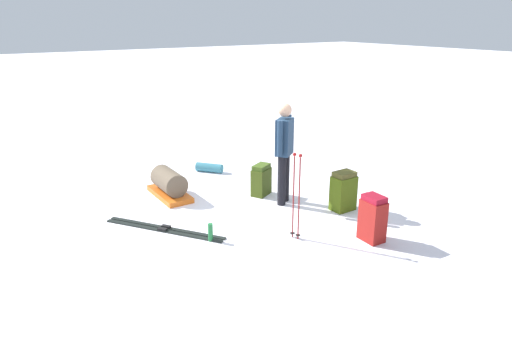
% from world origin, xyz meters
% --- Properties ---
extents(ground_plane, '(80.00, 80.00, 0.00)m').
position_xyz_m(ground_plane, '(0.00, 0.00, 0.00)').
color(ground_plane, white).
extents(skier_standing, '(0.38, 0.48, 1.70)m').
position_xyz_m(skier_standing, '(0.00, -0.56, 0.95)').
color(skier_standing, black).
rests_on(skier_standing, ground_plane).
extents(ski_pair_near, '(1.69, 1.27, 0.05)m').
position_xyz_m(ski_pair_near, '(0.11, 1.56, 0.01)').
color(ski_pair_near, black).
rests_on(ski_pair_near, ground_plane).
extents(backpack_large_dark, '(0.35, 0.26, 0.67)m').
position_xyz_m(backpack_large_dark, '(-1.81, -0.76, 0.33)').
color(backpack_large_dark, maroon).
rests_on(backpack_large_dark, ground_plane).
extents(backpack_bright, '(0.28, 0.38, 0.65)m').
position_xyz_m(backpack_bright, '(-0.78, -1.18, 0.32)').
color(backpack_bright, '#425610').
rests_on(backpack_bright, ground_plane).
extents(backpack_small_spare, '(0.37, 0.43, 0.56)m').
position_xyz_m(backpack_small_spare, '(0.51, -0.45, 0.27)').
color(backpack_small_spare, '#3D4D15').
rests_on(backpack_small_spare, ground_plane).
extents(ski_poles_planted_near, '(0.16, 0.10, 1.26)m').
position_xyz_m(ski_poles_planted_near, '(-1.17, 0.10, 0.70)').
color(ski_poles_planted_near, maroon).
rests_on(ski_poles_planted_near, ground_plane).
extents(gear_sled, '(1.05, 0.45, 0.49)m').
position_xyz_m(gear_sled, '(1.32, 0.95, 0.22)').
color(gear_sled, orange).
rests_on(gear_sled, ground_plane).
extents(sleeping_mat_rolled, '(0.54, 0.49, 0.18)m').
position_xyz_m(sleeping_mat_rolled, '(2.14, -0.27, 0.09)').
color(sleeping_mat_rolled, teal).
rests_on(sleeping_mat_rolled, ground_plane).
extents(thermos_bottle, '(0.07, 0.07, 0.26)m').
position_xyz_m(thermos_bottle, '(-0.58, 1.15, 0.13)').
color(thermos_bottle, '#1F7136').
rests_on(thermos_bottle, ground_plane).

